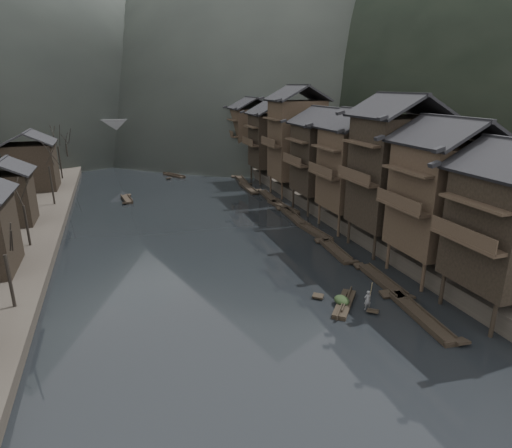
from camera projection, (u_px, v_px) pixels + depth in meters
name	position (u px, v px, depth m)	size (l,w,h in m)	color
water	(244.00, 298.00, 33.86)	(300.00, 300.00, 0.00)	black
right_bank	(361.00, 170.00, 80.12)	(40.00, 200.00, 1.80)	#2D2823
stilt_houses	(330.00, 144.00, 53.77)	(9.00, 67.60, 16.32)	black
bare_trees	(40.00, 172.00, 49.76)	(3.84, 73.83, 7.68)	black
moored_sampans	(294.00, 218.00, 53.43)	(3.23, 56.28, 0.47)	black
midriver_boats	(155.00, 185.00, 71.21)	(11.64, 20.41, 0.45)	black
stone_bridge	(152.00, 135.00, 97.22)	(40.00, 6.00, 9.00)	#4C4C4F
hero_sampan	(344.00, 303.00, 32.68)	(3.83, 4.35, 0.44)	black
cargo_heap	(342.00, 296.00, 32.62)	(1.09, 1.43, 0.66)	black
boatman	(368.00, 297.00, 31.49)	(0.56, 0.37, 1.55)	#555557
bamboo_pole	(373.00, 267.00, 30.80)	(0.06, 0.06, 4.04)	#8C7A51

